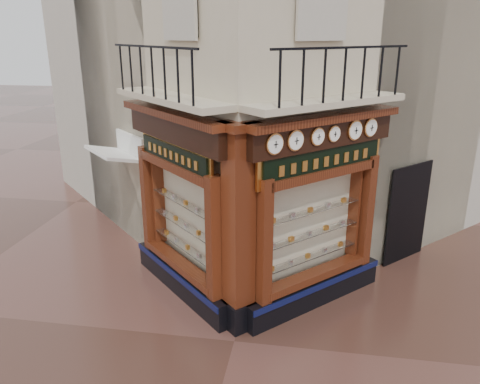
% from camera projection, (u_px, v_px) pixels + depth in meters
% --- Properties ---
extents(ground, '(80.00, 80.00, 0.00)m').
position_uv_depth(ground, '(234.00, 341.00, 8.61)').
color(ground, '#472A21').
rests_on(ground, ground).
extents(main_building, '(11.31, 11.31, 12.00)m').
position_uv_depth(main_building, '(273.00, 8.00, 12.42)').
color(main_building, beige).
rests_on(main_building, ground).
extents(neighbour_left, '(11.31, 11.31, 11.00)m').
position_uv_depth(neighbour_left, '(204.00, 29.00, 15.27)').
color(neighbour_left, '#BBB4A3').
rests_on(neighbour_left, ground).
extents(neighbour_right, '(11.31, 11.31, 11.00)m').
position_uv_depth(neighbour_right, '(360.00, 29.00, 14.52)').
color(neighbour_right, '#BBB4A3').
rests_on(neighbour_right, ground).
extents(shopfront_left, '(2.86, 2.86, 3.98)m').
position_uv_depth(shopfront_left, '(180.00, 207.00, 9.65)').
color(shopfront_left, black).
rests_on(shopfront_left, ground).
extents(shopfront_right, '(2.86, 2.86, 3.98)m').
position_uv_depth(shopfront_right, '(318.00, 215.00, 9.22)').
color(shopfront_right, black).
rests_on(shopfront_right, ground).
extents(corner_pilaster, '(0.85, 0.85, 3.98)m').
position_uv_depth(corner_pilaster, '(239.00, 233.00, 8.45)').
color(corner_pilaster, black).
rests_on(corner_pilaster, ground).
extents(balcony, '(5.94, 2.97, 1.03)m').
position_uv_depth(balcony, '(247.00, 99.00, 8.63)').
color(balcony, beige).
rests_on(balcony, ground).
extents(clock_a, '(0.30, 0.30, 0.37)m').
position_uv_depth(clock_a, '(275.00, 144.00, 7.82)').
color(clock_a, '#D08B45').
rests_on(clock_a, ground).
extents(clock_b, '(0.30, 0.30, 0.37)m').
position_uv_depth(clock_b, '(295.00, 140.00, 8.08)').
color(clock_b, '#D08B45').
rests_on(clock_b, ground).
extents(clock_c, '(0.27, 0.27, 0.33)m').
position_uv_depth(clock_c, '(318.00, 137.00, 8.37)').
color(clock_c, '#D08B45').
rests_on(clock_c, ground).
extents(clock_d, '(0.25, 0.25, 0.31)m').
position_uv_depth(clock_d, '(334.00, 134.00, 8.61)').
color(clock_d, '#D08B45').
rests_on(clock_d, ground).
extents(clock_e, '(0.31, 0.31, 0.39)m').
position_uv_depth(clock_e, '(355.00, 130.00, 8.92)').
color(clock_e, '#D08B45').
rests_on(clock_e, ground).
extents(clock_f, '(0.30, 0.30, 0.37)m').
position_uv_depth(clock_f, '(371.00, 128.00, 9.18)').
color(clock_f, '#D08B45').
rests_on(clock_f, ground).
extents(awning, '(1.77, 1.77, 0.29)m').
position_uv_depth(awning, '(122.00, 248.00, 12.32)').
color(awning, white).
rests_on(awning, ground).
extents(signboard_left, '(2.00, 2.00, 0.53)m').
position_uv_depth(signboard_left, '(174.00, 155.00, 9.24)').
color(signboard_left, gold).
rests_on(signboard_left, ground).
extents(signboard_right, '(2.29, 2.29, 0.61)m').
position_uv_depth(signboard_right, '(324.00, 161.00, 8.80)').
color(signboard_right, gold).
rests_on(signboard_right, ground).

